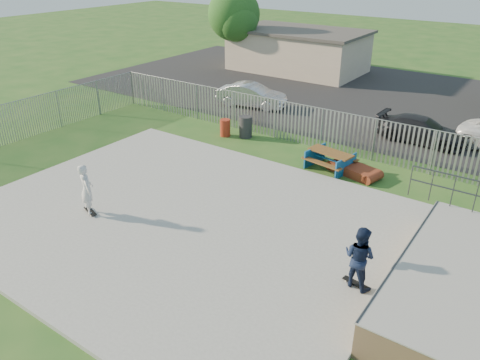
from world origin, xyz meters
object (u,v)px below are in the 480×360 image
Objects in this scene: trash_bin_red at (225,128)px; tree_left at (234,14)px; picnic_table at (330,160)px; car_silver at (252,95)px; skater_navy at (359,257)px; funbox at (354,170)px; car_dark at (421,130)px; skater_white at (87,189)px; trash_bin_grey at (246,127)px.

tree_left is (-8.73, 12.92, 3.80)m from trash_bin_red.
picnic_table is 0.35× the size of tree_left.
skater_navy is at bearing -148.53° from car_silver.
skater_navy is at bearing -47.23° from tree_left.
picnic_table is 9.78m from car_silver.
tree_left is at bearing 153.72° from funbox.
skater_navy reaches higher than picnic_table.
funbox is 0.49× the size of car_dark.
funbox is at bearing -40.01° from tree_left.
car_silver reaches higher than car_dark.
skater_white is at bearing -111.54° from picnic_table.
skater_navy is at bearing -53.17° from funbox.
trash_bin_red is 5.31m from car_silver.
trash_bin_grey is 0.26× the size of car_silver.
car_silver is 2.25× the size of skater_navy.
skater_navy is at bearing -49.86° from picnic_table.
car_dark reaches higher than trash_bin_red.
skater_navy is (12.11, -12.78, 0.37)m from car_silver.
funbox is at bearing -4.37° from trash_bin_red.
skater_navy is 9.62m from skater_white.
car_silver is 0.98× the size of car_dark.
funbox is 2.41× the size of trash_bin_red.
skater_white is at bearing -66.62° from tree_left.
trash_bin_grey is at bearing -52.11° from tree_left.
funbox is 1.13× the size of skater_navy.
funbox is at bearing 168.76° from car_dark.
funbox is at bearing -98.04° from skater_white.
car_dark reaches higher than trash_bin_grey.
tree_left reaches higher than car_silver.
trash_bin_grey is at bearing -175.50° from funbox.
skater_white is at bearing -90.17° from trash_bin_grey.
tree_left is at bearing -38.79° from skater_white.
picnic_table is 1.12m from funbox.
skater_white is (9.66, -22.34, -3.14)m from tree_left.
skater_white reaches higher than picnic_table.
car_silver is at bearing -48.36° from tree_left.
picnic_table is 1.17× the size of skater_navy.
trash_bin_grey is 0.59× the size of skater_white.
skater_white is at bearing -112.14° from funbox.
funbox is 1.13× the size of skater_white.
funbox is 1.93× the size of trash_bin_grey.
trash_bin_grey is at bearing -31.39° from skater_navy.
car_dark is (8.56, 4.91, 0.21)m from trash_bin_red.
trash_bin_grey is 0.18× the size of tree_left.
car_silver reaches higher than trash_bin_grey.
trash_bin_red is at bearing 121.15° from car_dark.
picnic_table is at bearing -12.22° from trash_bin_grey.
skater_white is (-6.40, -8.86, 0.90)m from funbox.
tree_left is (-14.97, 13.59, 3.82)m from picnic_table.
car_dark is 2.29× the size of skater_white.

